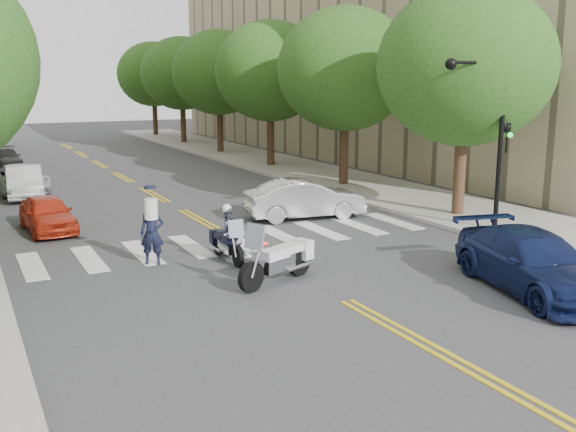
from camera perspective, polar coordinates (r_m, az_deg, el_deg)
ground at (r=15.20m, az=5.21°, el=-7.55°), size 140.00×140.00×0.00m
sidewalk_right at (r=38.49m, az=-0.61°, el=4.55°), size 5.00×60.00×0.15m
tree_r_0 at (r=24.51m, az=15.50°, el=12.71°), size 6.40×6.40×8.45m
tree_r_1 at (r=30.86m, az=5.11°, el=12.86°), size 6.40×6.40×8.45m
tree_r_2 at (r=37.85m, az=-1.59°, el=12.74°), size 6.40×6.40×8.45m
tree_r_3 at (r=45.17m, az=-6.16°, el=12.56°), size 6.40×6.40×8.45m
tree_r_4 at (r=52.69m, az=-9.44°, el=12.38°), size 6.40×6.40×8.45m
tree_r_5 at (r=60.34m, az=-11.89°, el=12.23°), size 6.40×6.40×8.45m
traffic_signal_pole at (r=21.99m, az=17.61°, el=7.93°), size 2.82×0.42×6.00m
motorcycle_police at (r=18.37m, az=-5.48°, el=-1.71°), size 0.69×2.04×1.65m
motorcycle_parked at (r=16.42m, az=-0.55°, el=-3.87°), size 2.49×1.28×1.68m
officer_standing at (r=18.24m, az=-11.99°, el=-1.49°), size 0.77×0.65×1.80m
convertible at (r=23.87m, az=1.52°, el=1.52°), size 4.62×2.26×1.46m
sedan_blue at (r=16.73m, az=20.95°, el=-3.86°), size 3.19×5.38×1.46m
parked_car_a at (r=23.27m, az=-20.61°, el=0.20°), size 1.70×3.74×1.24m
parked_car_b at (r=30.44m, az=-22.39°, el=2.80°), size 1.71×4.21×1.36m
parked_car_c at (r=31.92m, az=-22.65°, el=3.09°), size 2.36×4.67×1.26m
parked_car_d at (r=40.83m, az=-23.83°, el=4.69°), size 1.67×4.09×1.19m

